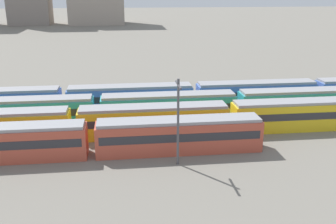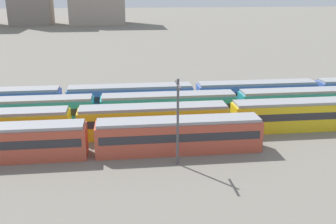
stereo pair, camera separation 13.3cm
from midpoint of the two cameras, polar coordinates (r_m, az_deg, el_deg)
train_track_1 at (r=47.39m, az=-13.66°, el=-1.64°), size 74.70×3.06×3.75m
train_track_2 at (r=52.33m, az=0.01°, el=0.74°), size 93.60×3.06×3.75m
train_track_3 at (r=57.94m, az=3.82°, el=2.40°), size 112.50×3.06×3.75m
catenary_pole_0 at (r=38.38m, az=1.39°, el=-0.85°), size 0.24×3.20×8.93m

